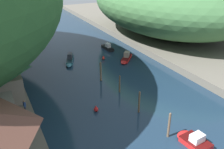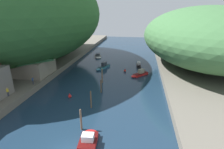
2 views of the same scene
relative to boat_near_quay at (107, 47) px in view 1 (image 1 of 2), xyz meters
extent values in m
plane|color=#192D42|center=(-7.30, -6.20, -0.45)|extent=(130.00, 130.00, 0.00)
cube|color=#666056|center=(16.79, -6.20, 0.21)|extent=(22.00, 120.00, 1.32)
ellipsoid|color=#3D6B3D|center=(17.89, 1.03, 8.77)|extent=(33.65, 47.11, 15.80)
cube|color=black|center=(0.03, -0.45, -0.15)|extent=(1.41, 3.85, 0.59)
ellipsoid|color=black|center=(-0.10, 1.44, -0.15)|extent=(1.22, 1.96, 0.59)
cube|color=black|center=(0.03, -0.45, 0.16)|extent=(1.43, 3.93, 0.03)
cube|color=silver|center=(0.04, -0.57, 0.58)|extent=(0.89, 1.38, 0.88)
cube|color=red|center=(0.73, -7.88, -0.15)|extent=(3.90, 4.02, 0.59)
ellipsoid|color=red|center=(-0.72, -9.42, -0.15)|extent=(2.39, 2.43, 0.59)
cube|color=#450A0A|center=(0.73, -7.88, 0.16)|extent=(3.98, 4.10, 0.03)
cube|color=#9E937F|center=(0.83, -7.78, 0.67)|extent=(1.71, 1.73, 1.04)
cube|color=teal|center=(-9.93, -3.52, -0.14)|extent=(2.96, 4.90, 0.61)
ellipsoid|color=teal|center=(-10.86, -5.73, -0.14)|extent=(1.98, 2.66, 0.61)
cube|color=#132A33|center=(-9.93, -3.52, 0.18)|extent=(3.02, 4.99, 0.03)
cube|color=#333842|center=(-9.87, -3.38, 0.72)|extent=(1.42, 1.88, 1.10)
cube|color=white|center=(-14.75, 8.55, -0.21)|extent=(2.98, 4.05, 0.48)
ellipsoid|color=white|center=(-14.22, 6.82, -0.21)|extent=(2.36, 2.29, 0.48)
cube|color=#525252|center=(-14.75, 8.55, 0.05)|extent=(3.04, 4.14, 0.03)
cube|color=#333842|center=(-14.78, 8.66, 0.38)|extent=(1.72, 1.62, 0.70)
cube|color=red|center=(-5.42, -33.87, -0.11)|extent=(2.40, 3.30, 0.66)
ellipsoid|color=red|center=(-5.57, -32.32, -0.11)|extent=(2.15, 1.74, 0.66)
cube|color=#450A0A|center=(-5.42, -33.87, 0.23)|extent=(2.45, 3.37, 0.03)
cube|color=silver|center=(-5.41, -33.97, 0.66)|extent=(1.58, 1.23, 0.88)
cylinder|color=brown|center=(-7.20, -31.27, 1.12)|extent=(0.28, 0.28, 3.13)
sphere|color=brown|center=(-7.20, -31.27, 2.74)|extent=(0.25, 0.25, 0.25)
cylinder|color=brown|center=(-7.47, -25.37, 1.09)|extent=(0.25, 0.25, 3.07)
sphere|color=brown|center=(-7.47, -25.37, 2.68)|extent=(0.22, 0.22, 0.22)
cylinder|color=brown|center=(-7.11, -19.26, 0.91)|extent=(0.23, 0.23, 2.71)
sphere|color=brown|center=(-7.11, -19.26, 2.31)|extent=(0.21, 0.21, 0.21)
cylinder|color=brown|center=(-8.01, -14.25, 1.17)|extent=(0.30, 0.30, 3.24)
sphere|color=brown|center=(-8.01, -14.25, 2.85)|extent=(0.27, 0.27, 0.27)
sphere|color=red|center=(-12.56, -22.55, -0.13)|extent=(0.63, 0.63, 0.63)
cone|color=red|center=(-12.56, -22.55, 0.34)|extent=(0.32, 0.32, 0.32)
sphere|color=red|center=(-3.53, -5.77, -0.14)|extent=(0.62, 0.62, 0.62)
cone|color=red|center=(-3.53, -5.77, 0.32)|extent=(0.31, 0.31, 0.31)
cylinder|color=#282D3D|center=(-21.33, -20.58, 1.30)|extent=(0.13, 0.13, 0.85)
cylinder|color=#282D3D|center=(-21.38, -20.41, 1.30)|extent=(0.13, 0.13, 0.85)
cube|color=navy|center=(-21.35, -20.49, 2.03)|extent=(0.32, 0.43, 0.62)
sphere|color=#9E7051|center=(-21.35, -20.49, 2.45)|extent=(0.22, 0.22, 0.22)
cylinder|color=#282D3D|center=(-22.72, -26.24, 1.30)|extent=(0.13, 0.13, 0.85)
cylinder|color=#282D3D|center=(-22.65, -26.07, 1.30)|extent=(0.13, 0.13, 0.85)
cube|color=gold|center=(-22.68, -26.16, 2.03)|extent=(0.35, 0.44, 0.62)
sphere|color=tan|center=(-22.68, -26.16, 2.45)|extent=(0.22, 0.22, 0.22)
camera|label=1|loc=(-23.67, -49.15, 18.58)|focal=40.00mm
camera|label=2|loc=(0.49, -50.80, 15.57)|focal=28.00mm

